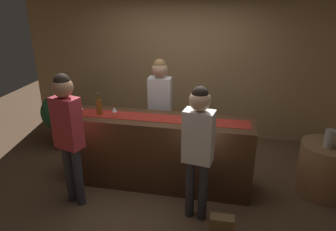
# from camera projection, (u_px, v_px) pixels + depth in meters

# --- Properties ---
(ground_plane) EXTENTS (10.00, 10.00, 0.00)m
(ground_plane) POSITION_uv_depth(u_px,v_px,m) (159.00, 183.00, 4.64)
(ground_plane) COLOR brown
(back_wall) EXTENTS (6.00, 0.12, 2.90)m
(back_wall) POSITION_uv_depth(u_px,v_px,m) (182.00, 59.00, 5.83)
(back_wall) COLOR tan
(back_wall) RESTS_ON ground
(bar_counter) EXTENTS (2.57, 0.60, 1.03)m
(bar_counter) POSITION_uv_depth(u_px,v_px,m) (159.00, 152.00, 4.45)
(bar_counter) COLOR #472B19
(bar_counter) RESTS_ON ground
(counter_runner_cloth) EXTENTS (2.44, 0.28, 0.01)m
(counter_runner_cloth) POSITION_uv_depth(u_px,v_px,m) (159.00, 118.00, 4.25)
(counter_runner_cloth) COLOR maroon
(counter_runner_cloth) RESTS_ON bar_counter
(wine_bottle_green) EXTENTS (0.07, 0.07, 0.30)m
(wine_bottle_green) POSITION_uv_depth(u_px,v_px,m) (204.00, 115.00, 4.07)
(wine_bottle_green) COLOR #194723
(wine_bottle_green) RESTS_ON bar_counter
(wine_bottle_amber) EXTENTS (0.07, 0.07, 0.30)m
(wine_bottle_amber) POSITION_uv_depth(u_px,v_px,m) (99.00, 107.00, 4.34)
(wine_bottle_amber) COLOR brown
(wine_bottle_amber) RESTS_ON bar_counter
(wine_glass_near_customer) EXTENTS (0.07, 0.07, 0.14)m
(wine_glass_near_customer) POSITION_uv_depth(u_px,v_px,m) (80.00, 107.00, 4.34)
(wine_glass_near_customer) COLOR silver
(wine_glass_near_customer) RESTS_ON bar_counter
(wine_glass_mid_counter) EXTENTS (0.07, 0.07, 0.14)m
(wine_glass_mid_counter) POSITION_uv_depth(u_px,v_px,m) (114.00, 110.00, 4.26)
(wine_glass_mid_counter) COLOR silver
(wine_glass_mid_counter) RESTS_ON bar_counter
(bartender) EXTENTS (0.35, 0.24, 1.71)m
(bartender) POSITION_uv_depth(u_px,v_px,m) (160.00, 101.00, 4.79)
(bartender) COLOR #26262B
(bartender) RESTS_ON ground
(customer_sipping) EXTENTS (0.37, 0.25, 1.69)m
(customer_sipping) POSITION_uv_depth(u_px,v_px,m) (198.00, 141.00, 3.56)
(customer_sipping) COLOR #33333D
(customer_sipping) RESTS_ON ground
(customer_browsing) EXTENTS (0.38, 0.29, 1.76)m
(customer_browsing) POSITION_uv_depth(u_px,v_px,m) (68.00, 127.00, 3.82)
(customer_browsing) COLOR #33333D
(customer_browsing) RESTS_ON ground
(round_side_table) EXTENTS (0.68, 0.68, 0.74)m
(round_side_table) POSITION_uv_depth(u_px,v_px,m) (324.00, 169.00, 4.29)
(round_side_table) COLOR #996B42
(round_side_table) RESTS_ON ground
(vase_on_side_table) EXTENTS (0.13, 0.13, 0.24)m
(vase_on_side_table) POSITION_uv_depth(u_px,v_px,m) (330.00, 139.00, 4.05)
(vase_on_side_table) COLOR #A8A399
(vase_on_side_table) RESTS_ON round_side_table
(potted_plant_tall) EXTENTS (0.68, 0.68, 0.99)m
(potted_plant_tall) POSITION_uv_depth(u_px,v_px,m) (62.00, 116.00, 5.54)
(potted_plant_tall) COLOR brown
(potted_plant_tall) RESTS_ON ground
(handbag) EXTENTS (0.28, 0.14, 0.22)m
(handbag) POSITION_uv_depth(u_px,v_px,m) (222.00, 225.00, 3.65)
(handbag) COLOR olive
(handbag) RESTS_ON ground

